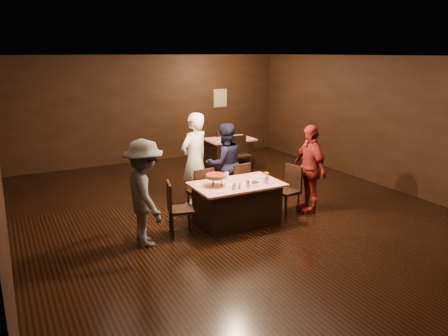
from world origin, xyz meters
The scene contains 23 objects.
room centered at (0.00, 0.01, 2.14)m, with size 10.00×10.04×3.02m.
main_table centered at (-0.22, -0.43, 0.39)m, with size 1.60×1.00×0.77m, color red.
back_table centered at (1.64, 3.33, 0.39)m, with size 1.30×0.90×0.77m, color red.
chair_far_left centered at (-0.62, 0.32, 0.47)m, with size 0.42×0.42×0.95m, color black.
chair_far_right centered at (0.18, 0.32, 0.47)m, with size 0.42×0.42×0.95m, color black.
chair_end_left centered at (-1.32, -0.43, 0.47)m, with size 0.42×0.42×0.95m, color black.
chair_end_right centered at (0.88, -0.43, 0.47)m, with size 0.42×0.42×0.95m, color black.
chair_back_near centered at (1.64, 2.63, 0.47)m, with size 0.42×0.42×0.95m, color black.
chair_back_far centered at (1.64, 3.93, 0.47)m, with size 0.42×0.42×0.95m, color black.
diner_white_jacket centered at (-0.49, 0.86, 0.96)m, with size 0.70×0.46×1.92m, color white.
diner_navy_hoodie centered at (0.12, 0.71, 0.84)m, with size 0.82×0.64×1.68m, color black.
diner_grey_knit centered at (-1.97, -0.52, 0.88)m, with size 1.13×0.65×1.75m, color #4F5053.
diner_red_shirt centered at (1.36, -0.50, 0.87)m, with size 1.02×0.42×1.73m, color maroon.
pizza_stand centered at (-0.62, -0.38, 0.95)m, with size 0.38×0.38×0.22m.
plate_with_slice centered at (0.03, -0.61, 0.80)m, with size 0.25×0.25×0.06m.
plate_empty centered at (0.33, -0.28, 0.78)m, with size 0.25×0.25×0.01m, color white.
glass_front_left centered at (-0.17, -0.73, 0.84)m, with size 0.08×0.08×0.14m, color silver.
glass_front_right centered at (0.23, -0.68, 0.84)m, with size 0.08×0.08×0.14m, color silver.
glass_amber centered at (0.38, -0.48, 0.84)m, with size 0.08×0.08×0.14m, color #BF7F26.
glass_back centered at (-0.27, -0.13, 0.84)m, with size 0.08×0.08×0.14m, color silver.
condiments centered at (-0.40, -0.71, 0.82)m, with size 0.17×0.10×0.09m.
napkin_center centered at (0.08, -0.43, 0.77)m, with size 0.16×0.16×0.01m, color white.
napkin_left centered at (-0.37, -0.48, 0.77)m, with size 0.16×0.16×0.01m, color white.
Camera 1 is at (-3.93, -7.01, 3.07)m, focal length 35.00 mm.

